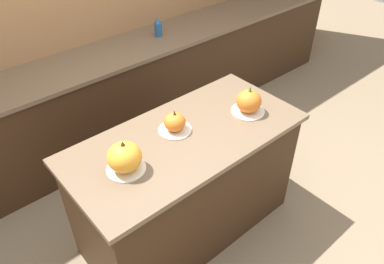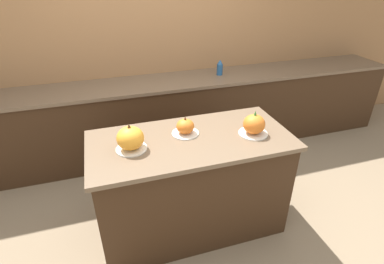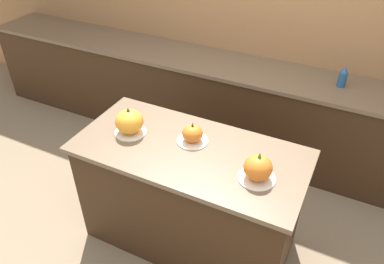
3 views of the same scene
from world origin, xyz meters
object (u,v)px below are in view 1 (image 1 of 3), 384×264
object	(u,v)px
pumpkin_cake_left	(125,158)
pumpkin_cake_right	(249,102)
bottle_tall	(158,27)
pumpkin_cake_center	(175,123)

from	to	relation	value
pumpkin_cake_left	pumpkin_cake_right	size ratio (longest dim) A/B	0.98
pumpkin_cake_right	bottle_tall	size ratio (longest dim) A/B	1.26
pumpkin_cake_center	bottle_tall	bearing A→B (deg)	57.45
pumpkin_cake_left	pumpkin_cake_right	xyz separation A→B (m)	(0.94, -0.06, -0.01)
pumpkin_cake_left	pumpkin_cake_center	xyz separation A→B (m)	(0.43, 0.10, -0.03)
pumpkin_cake_left	pumpkin_cake_right	world-z (taller)	pumpkin_cake_left
pumpkin_cake_right	bottle_tall	xyz separation A→B (m)	(0.28, 1.39, 0.02)
pumpkin_cake_center	pumpkin_cake_right	distance (m)	0.53
pumpkin_cake_center	bottle_tall	xyz separation A→B (m)	(0.78, 1.23, 0.04)
bottle_tall	pumpkin_cake_right	bearing A→B (deg)	-101.23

